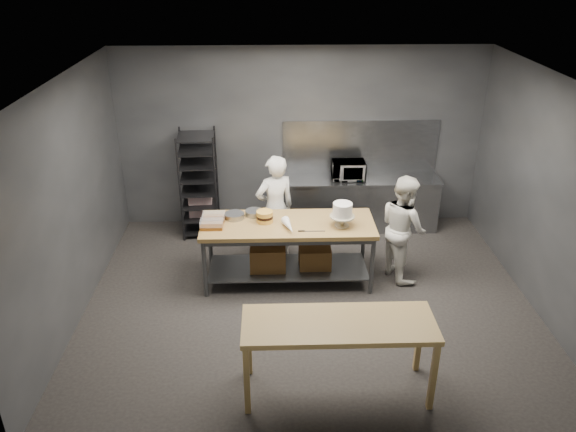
{
  "coord_description": "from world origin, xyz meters",
  "views": [
    {
      "loc": [
        -0.49,
        -6.4,
        4.39
      ],
      "look_at": [
        -0.27,
        0.49,
        1.05
      ],
      "focal_mm": 35.0,
      "sensor_mm": 36.0,
      "label": 1
    }
  ],
  "objects_px": {
    "chef_behind": "(275,208)",
    "microwave": "(348,170)",
    "work_table": "(288,245)",
    "near_counter": "(339,329)",
    "frosted_cake_stand": "(342,212)",
    "layer_cake": "(265,217)",
    "speed_rack": "(199,185)",
    "chef_right": "(403,227)"
  },
  "relations": [
    {
      "from": "work_table",
      "to": "speed_rack",
      "type": "distance_m",
      "value": 2.12
    },
    {
      "from": "work_table",
      "to": "layer_cake",
      "type": "height_order",
      "value": "layer_cake"
    },
    {
      "from": "work_table",
      "to": "speed_rack",
      "type": "relative_size",
      "value": 1.37
    },
    {
      "from": "chef_right",
      "to": "microwave",
      "type": "height_order",
      "value": "chef_right"
    },
    {
      "from": "near_counter",
      "to": "microwave",
      "type": "height_order",
      "value": "microwave"
    },
    {
      "from": "near_counter",
      "to": "chef_right",
      "type": "distance_m",
      "value": 2.63
    },
    {
      "from": "frosted_cake_stand",
      "to": "layer_cake",
      "type": "xyz_separation_m",
      "value": [
        -1.06,
        0.16,
        -0.14
      ]
    },
    {
      "from": "work_table",
      "to": "frosted_cake_stand",
      "type": "xyz_separation_m",
      "value": [
        0.74,
        -0.12,
        0.57
      ]
    },
    {
      "from": "speed_rack",
      "to": "layer_cake",
      "type": "distance_m",
      "value": 1.87
    },
    {
      "from": "speed_rack",
      "to": "frosted_cake_stand",
      "type": "distance_m",
      "value": 2.74
    },
    {
      "from": "chef_right",
      "to": "near_counter",
      "type": "bearing_deg",
      "value": 134.57
    },
    {
      "from": "chef_behind",
      "to": "frosted_cake_stand",
      "type": "height_order",
      "value": "chef_behind"
    },
    {
      "from": "work_table",
      "to": "layer_cake",
      "type": "distance_m",
      "value": 0.54
    },
    {
      "from": "speed_rack",
      "to": "chef_behind",
      "type": "height_order",
      "value": "speed_rack"
    },
    {
      "from": "work_table",
      "to": "layer_cake",
      "type": "xyz_separation_m",
      "value": [
        -0.32,
        0.04,
        0.43
      ]
    },
    {
      "from": "speed_rack",
      "to": "layer_cake",
      "type": "bearing_deg",
      "value": -54.53
    },
    {
      "from": "chef_right",
      "to": "layer_cake",
      "type": "bearing_deg",
      "value": 72.7
    },
    {
      "from": "microwave",
      "to": "layer_cake",
      "type": "height_order",
      "value": "microwave"
    },
    {
      "from": "near_counter",
      "to": "microwave",
      "type": "xyz_separation_m",
      "value": [
        0.59,
        3.9,
        0.24
      ]
    },
    {
      "from": "near_counter",
      "to": "microwave",
      "type": "relative_size",
      "value": 3.69
    },
    {
      "from": "speed_rack",
      "to": "layer_cake",
      "type": "xyz_separation_m",
      "value": [
        1.08,
        -1.52,
        0.14
      ]
    },
    {
      "from": "work_table",
      "to": "near_counter",
      "type": "distance_m",
      "value": 2.32
    },
    {
      "from": "near_counter",
      "to": "chef_behind",
      "type": "height_order",
      "value": "chef_behind"
    },
    {
      "from": "chef_right",
      "to": "speed_rack",
      "type": "bearing_deg",
      "value": 45.47
    },
    {
      "from": "near_counter",
      "to": "work_table",
      "type": "bearing_deg",
      "value": 101.4
    },
    {
      "from": "near_counter",
      "to": "layer_cake",
      "type": "height_order",
      "value": "layer_cake"
    },
    {
      "from": "layer_cake",
      "to": "speed_rack",
      "type": "bearing_deg",
      "value": 125.47
    },
    {
      "from": "near_counter",
      "to": "microwave",
      "type": "bearing_deg",
      "value": 81.41
    },
    {
      "from": "near_counter",
      "to": "chef_right",
      "type": "bearing_deg",
      "value": 63.31
    },
    {
      "from": "layer_cake",
      "to": "frosted_cake_stand",
      "type": "bearing_deg",
      "value": -8.87
    },
    {
      "from": "microwave",
      "to": "frosted_cake_stand",
      "type": "xyz_separation_m",
      "value": [
        -0.31,
        -1.76,
        0.09
      ]
    },
    {
      "from": "frosted_cake_stand",
      "to": "layer_cake",
      "type": "relative_size",
      "value": 1.49
    },
    {
      "from": "speed_rack",
      "to": "microwave",
      "type": "bearing_deg",
      "value": 1.87
    },
    {
      "from": "chef_right",
      "to": "microwave",
      "type": "bearing_deg",
      "value": 2.22
    },
    {
      "from": "chef_behind",
      "to": "microwave",
      "type": "relative_size",
      "value": 3.08
    },
    {
      "from": "speed_rack",
      "to": "chef_behind",
      "type": "bearing_deg",
      "value": -36.28
    },
    {
      "from": "chef_behind",
      "to": "chef_right",
      "type": "xyz_separation_m",
      "value": [
        1.81,
        -0.57,
        -0.06
      ]
    },
    {
      "from": "near_counter",
      "to": "layer_cake",
      "type": "bearing_deg",
      "value": 108.62
    },
    {
      "from": "work_table",
      "to": "chef_behind",
      "type": "distance_m",
      "value": 0.73
    },
    {
      "from": "work_table",
      "to": "chef_right",
      "type": "xyz_separation_m",
      "value": [
        1.64,
        0.09,
        0.2
      ]
    },
    {
      "from": "layer_cake",
      "to": "work_table",
      "type": "bearing_deg",
      "value": -7.34
    },
    {
      "from": "work_table",
      "to": "frosted_cake_stand",
      "type": "relative_size",
      "value": 7.04
    }
  ]
}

